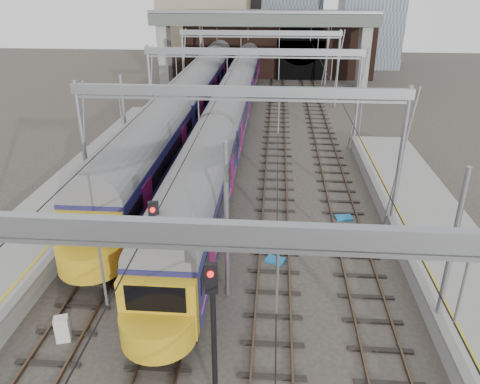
# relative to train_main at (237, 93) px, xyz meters

# --- Properties ---
(ground) EXTENTS (160.00, 160.00, 0.00)m
(ground) POSITION_rel_train_main_xyz_m (2.00, -30.68, -2.51)
(ground) COLOR #38332D
(ground) RESTS_ON ground
(platform_left) EXTENTS (4.32, 55.00, 1.12)m
(platform_left) POSITION_rel_train_main_xyz_m (-8.18, -28.18, -1.96)
(platform_left) COLOR gray
(platform_left) RESTS_ON ground
(tracks) EXTENTS (14.40, 80.00, 0.22)m
(tracks) POSITION_rel_train_main_xyz_m (2.00, -15.68, -2.49)
(tracks) COLOR #4C3828
(tracks) RESTS_ON ground
(overhead_line) EXTENTS (16.80, 80.00, 8.00)m
(overhead_line) POSITION_rel_train_main_xyz_m (2.00, -9.20, 4.06)
(overhead_line) COLOR gray
(overhead_line) RESTS_ON ground
(retaining_wall) EXTENTS (28.00, 2.75, 9.00)m
(retaining_wall) POSITION_rel_train_main_xyz_m (3.40, 21.25, 1.82)
(retaining_wall) COLOR black
(retaining_wall) RESTS_ON ground
(overbridge) EXTENTS (28.00, 3.00, 9.25)m
(overbridge) POSITION_rel_train_main_xyz_m (2.00, 15.32, 4.76)
(overbridge) COLOR gray
(overbridge) RESTS_ON ground
(train_main) EXTENTS (2.84, 65.62, 4.87)m
(train_main) POSITION_rel_train_main_xyz_m (0.00, 0.00, 0.00)
(train_main) COLOR black
(train_main) RESTS_ON ground
(train_second) EXTENTS (3.10, 71.61, 5.23)m
(train_second) POSITION_rel_train_main_xyz_m (-4.00, 7.23, 0.16)
(train_second) COLOR black
(train_second) RESTS_ON ground
(signal_near_left) EXTENTS (0.40, 0.48, 5.33)m
(signal_near_left) POSITION_rel_train_main_xyz_m (-0.43, -30.53, 0.81)
(signal_near_left) COLOR black
(signal_near_left) RESTS_ON ground
(signal_near_centre) EXTENTS (0.40, 0.48, 5.37)m
(signal_near_centre) POSITION_rel_train_main_xyz_m (2.18, -34.40, 0.83)
(signal_near_centre) COLOR black
(signal_near_centre) RESTS_ON ground
(relay_cabinet) EXTENTS (0.62, 0.57, 1.04)m
(relay_cabinet) POSITION_rel_train_main_xyz_m (-3.94, -32.02, -1.99)
(relay_cabinet) COLOR silver
(relay_cabinet) RESTS_ON ground
(equip_cover_a) EXTENTS (0.85, 0.63, 0.10)m
(equip_cover_a) POSITION_rel_train_main_xyz_m (-0.56, -28.94, -2.46)
(equip_cover_a) COLOR #166DAB
(equip_cover_a) RESTS_ON ground
(equip_cover_b) EXTENTS (1.08, 0.92, 0.11)m
(equip_cover_b) POSITION_rel_train_main_xyz_m (4.05, -25.87, -2.46)
(equip_cover_b) COLOR #166DAB
(equip_cover_b) RESTS_ON ground
(equip_cover_c) EXTENTS (1.03, 0.80, 0.11)m
(equip_cover_c) POSITION_rel_train_main_xyz_m (7.96, -21.07, -2.46)
(equip_cover_c) COLOR #166DAB
(equip_cover_c) RESTS_ON ground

